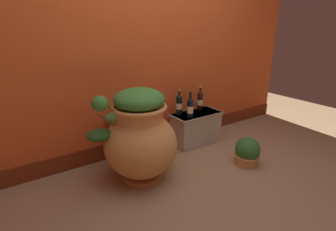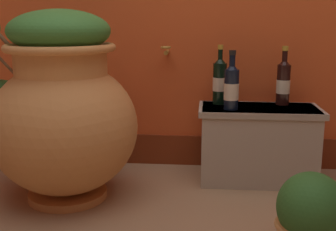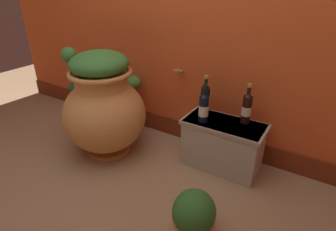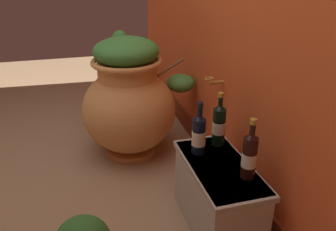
{
  "view_description": "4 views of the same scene",
  "coord_description": "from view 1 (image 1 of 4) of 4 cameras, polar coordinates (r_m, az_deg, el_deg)",
  "views": [
    {
      "loc": [
        -1.44,
        -1.37,
        1.4
      ],
      "look_at": [
        -0.07,
        0.67,
        0.53
      ],
      "focal_mm": 27.12,
      "sensor_mm": 36.0,
      "label": 1
    },
    {
      "loc": [
        0.2,
        -1.35,
        0.85
      ],
      "look_at": [
        0.02,
        0.72,
        0.38
      ],
      "focal_mm": 46.43,
      "sensor_mm": 36.0,
      "label": 2
    },
    {
      "loc": [
        1.08,
        -0.9,
        1.37
      ],
      "look_at": [
        0.08,
        0.71,
        0.42
      ],
      "focal_mm": 29.32,
      "sensor_mm": 36.0,
      "label": 3
    },
    {
      "loc": [
        1.8,
        0.23,
        1.34
      ],
      "look_at": [
        -0.07,
        0.75,
        0.45
      ],
      "focal_mm": 35.66,
      "sensor_mm": 36.0,
      "label": 4
    }
  ],
  "objects": [
    {
      "name": "wine_bottle_left",
      "position": [
        3.01,
        2.54,
        2.59
      ],
      "size": [
        0.07,
        0.07,
        0.31
      ],
      "color": "black",
      "rests_on": "stone_ledge"
    },
    {
      "name": "wine_bottle_middle",
      "position": [
        2.94,
        5.0,
        1.92
      ],
      "size": [
        0.07,
        0.07,
        0.3
      ],
      "color": "black",
      "rests_on": "stone_ledge"
    },
    {
      "name": "back_wall",
      "position": [
        2.95,
        -4.69,
        17.24
      ],
      "size": [
        4.4,
        0.33,
        2.6
      ],
      "color": "#D15123",
      "rests_on": "ground_plane"
    },
    {
      "name": "stone_ledge",
      "position": [
        3.18,
        6.27,
        -2.59
      ],
      "size": [
        0.62,
        0.31,
        0.4
      ],
      "color": "#B2A893",
      "rests_on": "ground_plane"
    },
    {
      "name": "ground_plane",
      "position": [
        2.43,
        10.74,
        -16.11
      ],
      "size": [
        7.0,
        7.0,
        0.0
      ],
      "primitive_type": "plane",
      "color": "#9E7A56"
    },
    {
      "name": "wine_bottle_right",
      "position": [
        3.22,
        7.24,
        3.51
      ],
      "size": [
        0.07,
        0.07,
        0.31
      ],
      "color": "black",
      "rests_on": "stone_ledge"
    },
    {
      "name": "potted_shrub",
      "position": [
        2.84,
        17.38,
        -7.86
      ],
      "size": [
        0.26,
        0.26,
        0.3
      ],
      "color": "#D68E4C",
      "rests_on": "ground_plane"
    },
    {
      "name": "terracotta_urn",
      "position": [
        2.38,
        -6.42,
        -4.82
      ],
      "size": [
        0.81,
        0.87,
        0.89
      ],
      "color": "#D68E4C",
      "rests_on": "ground_plane"
    }
  ]
}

